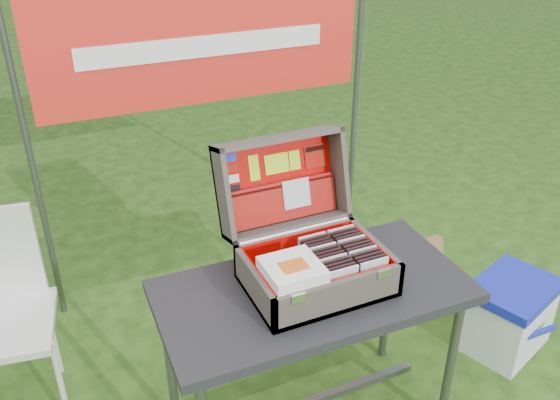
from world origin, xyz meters
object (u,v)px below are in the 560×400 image
table (311,360)px  cardboard_box (414,275)px  suitcase (310,224)px  chair (1,330)px  cooler (508,315)px

table → cardboard_box: bearing=31.2°
suitcase → cardboard_box: size_ratio=1.43×
cardboard_box → suitcase: bearing=-154.6°
chair → suitcase: bearing=-16.0°
suitcase → cooler: (1.06, -0.03, -0.75)m
cooler → cardboard_box: cardboard_box is taller
suitcase → cardboard_box: suitcase is taller
cooler → cardboard_box: size_ratio=1.13×
suitcase → chair: 1.29m
cardboard_box → chair: bearing=176.2°
suitcase → chair: size_ratio=0.59×
cooler → cardboard_box: 0.50m
table → chair: 1.22m
cooler → suitcase: bearing=158.9°
suitcase → chair: suitcase is taller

